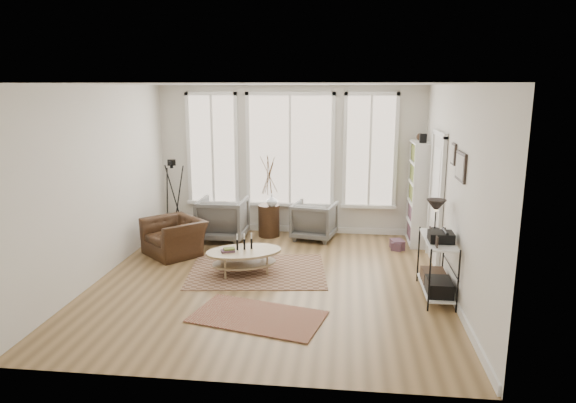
# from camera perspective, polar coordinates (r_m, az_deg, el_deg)

# --- Properties ---
(room) EXTENTS (5.50, 5.54, 2.90)m
(room) POSITION_cam_1_polar(r_m,az_deg,el_deg) (7.47, -1.87, 1.52)
(room) COLOR olive
(room) RESTS_ON ground
(bay_window) EXTENTS (4.14, 0.12, 2.24)m
(bay_window) POSITION_cam_1_polar(r_m,az_deg,el_deg) (10.07, 0.22, 5.47)
(bay_window) COLOR tan
(bay_window) RESTS_ON ground
(door) EXTENTS (0.09, 1.06, 2.22)m
(door) POSITION_cam_1_polar(r_m,az_deg,el_deg) (8.68, 16.17, 0.55)
(door) COLOR silver
(door) RESTS_ON ground
(bookcase) EXTENTS (0.31, 0.85, 2.06)m
(bookcase) POSITION_cam_1_polar(r_m,az_deg,el_deg) (9.73, 14.31, 0.93)
(bookcase) COLOR white
(bookcase) RESTS_ON ground
(low_shelf) EXTENTS (0.38, 1.08, 1.30)m
(low_shelf) POSITION_cam_1_polar(r_m,az_deg,el_deg) (7.43, 16.24, -6.36)
(low_shelf) COLOR white
(low_shelf) RESTS_ON ground
(wall_art) EXTENTS (0.04, 0.88, 0.44)m
(wall_art) POSITION_cam_1_polar(r_m,az_deg,el_deg) (7.18, 18.43, 4.07)
(wall_art) COLOR black
(wall_art) RESTS_ON ground
(rug_main) EXTENTS (2.30, 1.83, 0.01)m
(rug_main) POSITION_cam_1_polar(r_m,az_deg,el_deg) (8.23, -3.43, -7.72)
(rug_main) COLOR brown
(rug_main) RESTS_ON ground
(rug_runner) EXTENTS (1.81, 1.28, 0.01)m
(rug_runner) POSITION_cam_1_polar(r_m,az_deg,el_deg) (6.69, -3.40, -12.63)
(rug_runner) COLOR maroon
(rug_runner) RESTS_ON ground
(coffee_table) EXTENTS (1.37, 1.13, 0.54)m
(coffee_table) POSITION_cam_1_polar(r_m,az_deg,el_deg) (8.08, -4.96, -5.99)
(coffee_table) COLOR tan
(coffee_table) RESTS_ON ground
(armchair_left) EXTENTS (0.88, 0.90, 0.81)m
(armchair_left) POSITION_cam_1_polar(r_m,az_deg,el_deg) (9.84, -7.25, -1.92)
(armchair_left) COLOR slate
(armchair_left) RESTS_ON ground
(armchair_right) EXTENTS (0.91, 0.93, 0.72)m
(armchair_right) POSITION_cam_1_polar(r_m,az_deg,el_deg) (9.84, 2.93, -2.13)
(armchair_right) COLOR slate
(armchair_right) RESTS_ON ground
(side_table) EXTENTS (0.41, 0.41, 1.74)m
(side_table) POSITION_cam_1_polar(r_m,az_deg,el_deg) (9.91, -2.16, 0.82)
(side_table) COLOR #382011
(side_table) RESTS_ON ground
(vase) EXTENTS (0.23, 0.23, 0.23)m
(vase) POSITION_cam_1_polar(r_m,az_deg,el_deg) (9.84, -1.80, 0.13)
(vase) COLOR silver
(vase) RESTS_ON side_table
(accent_chair) EXTENTS (1.28, 1.27, 0.63)m
(accent_chair) POSITION_cam_1_polar(r_m,az_deg,el_deg) (9.15, -12.53, -3.86)
(accent_chair) COLOR #382011
(accent_chair) RESTS_ON ground
(tripod_camera) EXTENTS (0.54, 0.54, 1.53)m
(tripod_camera) POSITION_cam_1_polar(r_m,az_deg,el_deg) (10.02, -12.60, -0.12)
(tripod_camera) COLOR black
(tripod_camera) RESTS_ON ground
(book_stack_near) EXTENTS (0.26, 0.31, 0.17)m
(book_stack_near) POSITION_cam_1_polar(r_m,az_deg,el_deg) (9.49, 12.04, -4.69)
(book_stack_near) COLOR maroon
(book_stack_near) RESTS_ON ground
(book_stack_far) EXTENTS (0.25, 0.28, 0.15)m
(book_stack_far) POSITION_cam_1_polar(r_m,az_deg,el_deg) (9.44, 12.07, -4.85)
(book_stack_far) COLOR maroon
(book_stack_far) RESTS_ON ground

